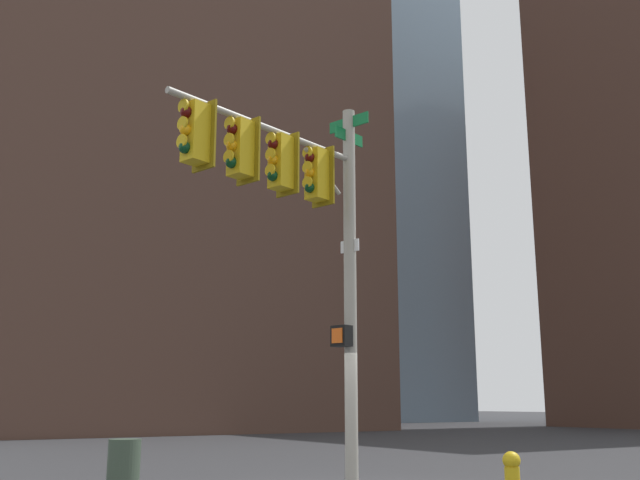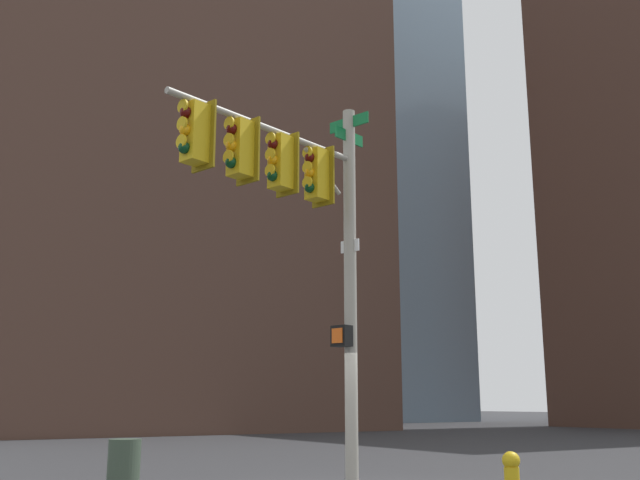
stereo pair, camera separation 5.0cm
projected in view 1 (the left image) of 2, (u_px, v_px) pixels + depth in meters
signal_pole_assembly at (299, 211)px, 13.66m from camera, size 4.83×1.83×7.45m
fire_hydrant at (513, 480)px, 10.75m from camera, size 0.34×0.26×0.87m
litter_bin at (124, 467)px, 12.74m from camera, size 0.56×0.56×0.95m
building_brick_nearside at (154, 106)px, 49.59m from camera, size 24.54×20.54×42.12m
building_glass_tower at (286, 128)px, 75.57m from camera, size 22.51×28.34×58.09m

